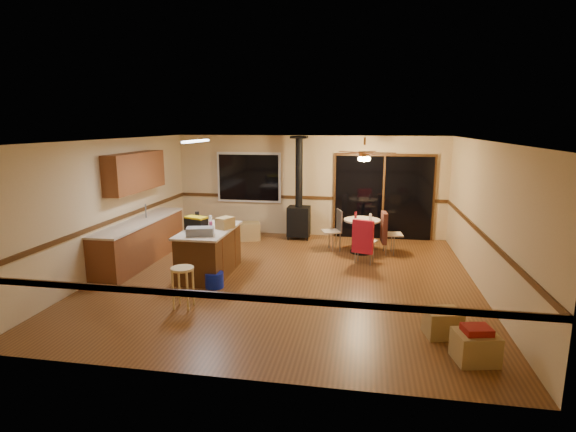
% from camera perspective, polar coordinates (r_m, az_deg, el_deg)
% --- Properties ---
extents(floor, '(7.00, 7.00, 0.00)m').
position_cam_1_polar(floor, '(8.64, -0.34, -7.89)').
color(floor, brown).
rests_on(floor, ground).
extents(ceiling, '(7.00, 7.00, 0.00)m').
position_cam_1_polar(ceiling, '(8.15, -0.37, 9.61)').
color(ceiling, silver).
rests_on(ceiling, ground).
extents(wall_back, '(7.00, 0.00, 7.00)m').
position_cam_1_polar(wall_back, '(11.72, 2.69, 3.81)').
color(wall_back, tan).
rests_on(wall_back, ground).
extents(wall_front, '(7.00, 0.00, 7.00)m').
position_cam_1_polar(wall_front, '(5.00, -7.55, -6.94)').
color(wall_front, tan).
rests_on(wall_front, ground).
extents(wall_left, '(0.00, 7.00, 7.00)m').
position_cam_1_polar(wall_left, '(9.55, -21.49, 1.25)').
color(wall_left, tan).
rests_on(wall_left, ground).
extents(wall_right, '(0.00, 7.00, 7.00)m').
position_cam_1_polar(wall_right, '(8.43, 23.77, -0.22)').
color(wall_right, tan).
rests_on(wall_right, ground).
extents(chair_rail, '(7.00, 7.00, 0.08)m').
position_cam_1_polar(chair_rail, '(8.36, -0.35, -1.41)').
color(chair_rail, '#442811').
rests_on(chair_rail, ground).
extents(window, '(1.72, 0.10, 1.32)m').
position_cam_1_polar(window, '(11.95, -4.99, 4.90)').
color(window, black).
rests_on(window, ground).
extents(sliding_door, '(2.52, 0.10, 2.10)m').
position_cam_1_polar(sliding_door, '(11.62, 11.99, 2.26)').
color(sliding_door, black).
rests_on(sliding_door, ground).
extents(lower_cabinets, '(0.60, 3.00, 0.86)m').
position_cam_1_polar(lower_cabinets, '(10.01, -18.18, -3.18)').
color(lower_cabinets, brown).
rests_on(lower_cabinets, ground).
extents(countertop, '(0.64, 3.04, 0.04)m').
position_cam_1_polar(countertop, '(9.91, -18.34, -0.66)').
color(countertop, beige).
rests_on(countertop, lower_cabinets).
extents(upper_cabinets, '(0.35, 2.00, 0.80)m').
position_cam_1_polar(upper_cabinets, '(9.99, -18.81, 5.33)').
color(upper_cabinets, brown).
rests_on(upper_cabinets, ground).
extents(kitchen_island, '(0.88, 1.68, 0.90)m').
position_cam_1_polar(kitchen_island, '(8.88, -9.94, -4.46)').
color(kitchen_island, '#492912').
rests_on(kitchen_island, ground).
extents(wood_stove, '(0.55, 0.50, 2.52)m').
position_cam_1_polar(wood_stove, '(11.40, 1.38, 0.69)').
color(wood_stove, black).
rests_on(wood_stove, ground).
extents(ceiling_fan, '(0.24, 0.24, 0.55)m').
position_cam_1_polar(ceiling_fan, '(10.04, 9.67, 7.61)').
color(ceiling_fan, brown).
rests_on(ceiling_fan, ceiling).
extents(fluorescent_strip, '(0.10, 1.20, 0.04)m').
position_cam_1_polar(fluorescent_strip, '(8.94, -11.60, 9.29)').
color(fluorescent_strip, white).
rests_on(fluorescent_strip, ceiling).
extents(toolbox_grey, '(0.53, 0.38, 0.15)m').
position_cam_1_polar(toolbox_grey, '(8.29, -11.11, -1.93)').
color(toolbox_grey, slate).
rests_on(toolbox_grey, kitchen_island).
extents(toolbox_black, '(0.47, 0.35, 0.23)m').
position_cam_1_polar(toolbox_black, '(8.69, -11.57, -1.04)').
color(toolbox_black, black).
rests_on(toolbox_black, kitchen_island).
extents(toolbox_yellow_lid, '(0.46, 0.35, 0.03)m').
position_cam_1_polar(toolbox_yellow_lid, '(8.66, -11.60, -0.19)').
color(toolbox_yellow_lid, gold).
rests_on(toolbox_yellow_lid, toolbox_black).
extents(box_on_island, '(0.35, 0.40, 0.22)m').
position_cam_1_polar(box_on_island, '(8.75, -7.99, -0.88)').
color(box_on_island, '#A28248').
rests_on(box_on_island, kitchen_island).
extents(bottle_dark, '(0.09, 0.09, 0.28)m').
position_cam_1_polar(bottle_dark, '(9.08, -11.45, -0.33)').
color(bottle_dark, black).
rests_on(bottle_dark, kitchen_island).
extents(bottle_pink, '(0.08, 0.08, 0.20)m').
position_cam_1_polar(bottle_pink, '(8.54, -9.78, -1.32)').
color(bottle_pink, '#D84C8C').
rests_on(bottle_pink, kitchen_island).
extents(bottle_white, '(0.07, 0.07, 0.17)m').
position_cam_1_polar(bottle_white, '(9.20, -9.79, -0.48)').
color(bottle_white, white).
rests_on(bottle_white, kitchen_island).
extents(bar_stool, '(0.44, 0.44, 0.67)m').
position_cam_1_polar(bar_stool, '(7.42, -13.17, -8.83)').
color(bar_stool, '#D9BA73').
rests_on(bar_stool, floor).
extents(blue_bucket, '(0.34, 0.34, 0.28)m').
position_cam_1_polar(blue_bucket, '(8.23, -9.33, -8.03)').
color(blue_bucket, '#0C1EAD').
rests_on(blue_bucket, floor).
extents(dining_table, '(0.81, 0.81, 0.78)m').
position_cam_1_polar(dining_table, '(10.29, 9.35, -1.79)').
color(dining_table, black).
rests_on(dining_table, ground).
extents(glass_red, '(0.07, 0.07, 0.15)m').
position_cam_1_polar(glass_red, '(10.32, 8.58, 0.13)').
color(glass_red, '#590C14').
rests_on(glass_red, dining_table).
extents(glass_cream, '(0.07, 0.07, 0.14)m').
position_cam_1_polar(glass_cream, '(10.18, 10.42, -0.11)').
color(glass_cream, beige).
rests_on(glass_cream, dining_table).
extents(chair_left, '(0.51, 0.51, 0.51)m').
position_cam_1_polar(chair_left, '(10.43, 6.07, -1.17)').
color(chair_left, tan).
rests_on(chair_left, ground).
extents(chair_near, '(0.55, 0.57, 0.70)m').
position_cam_1_polar(chair_near, '(9.43, 9.54, -2.59)').
color(chair_near, tan).
rests_on(chair_near, ground).
extents(chair_right, '(0.50, 0.46, 0.70)m').
position_cam_1_polar(chair_right, '(10.32, 12.24, -1.47)').
color(chair_right, tan).
rests_on(chair_right, ground).
extents(box_under_window, '(0.66, 0.60, 0.44)m').
position_cam_1_polar(box_under_window, '(11.42, -5.01, -1.94)').
color(box_under_window, '#A28248').
rests_on(box_under_window, floor).
extents(box_corner_a, '(0.57, 0.51, 0.38)m').
position_cam_1_polar(box_corner_a, '(6.20, 22.69, -15.12)').
color(box_corner_a, '#A28248').
rests_on(box_corner_a, floor).
extents(box_corner_b, '(0.53, 0.48, 0.37)m').
position_cam_1_polar(box_corner_b, '(6.72, 19.01, -12.71)').
color(box_corner_b, '#A28248').
rests_on(box_corner_b, floor).
extents(box_small_red, '(0.37, 0.33, 0.09)m').
position_cam_1_polar(box_small_red, '(6.10, 22.86, -13.17)').
color(box_small_red, maroon).
rests_on(box_small_red, box_corner_a).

